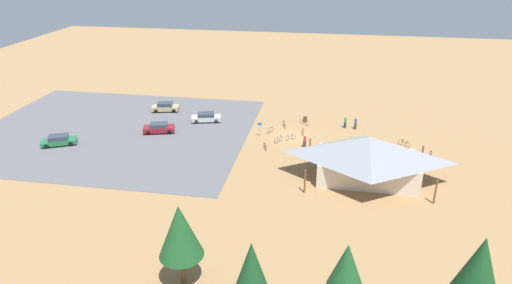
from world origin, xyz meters
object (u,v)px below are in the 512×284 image
at_px(bike_pavilion, 368,155).
at_px(visitor_by_pavilion, 356,123).
at_px(bicycle_silver_near_sign, 305,122).
at_px(visitor_at_bikes, 305,141).
at_px(lot_sign, 260,127).
at_px(bicycle_black_near_porch, 404,143).
at_px(pine_far_east, 251,276).
at_px(pine_mideast, 180,231).
at_px(bicycle_orange_yard_front, 265,146).
at_px(visitor_crossing_yard, 345,122).
at_px(bicycle_white_mid_cluster, 270,130).
at_px(bicycle_green_edge_south, 378,144).
at_px(car_tan_inner_stall, 165,107).
at_px(bicycle_yellow_lone_west, 284,124).
at_px(car_green_near_entry, 59,140).
at_px(car_maroon_second_row, 159,128).
at_px(bicycle_blue_lone_east, 404,154).
at_px(bicycle_purple_front_row, 290,137).
at_px(pine_west, 479,268).
at_px(trash_bin, 305,119).
at_px(bicycle_silver_back_row, 431,154).
at_px(bicycle_red_by_bin, 303,132).
at_px(pine_center, 347,266).
at_px(car_silver_end_stall, 206,117).
at_px(bicycle_teal_edge_north, 279,139).

bearing_deg(bike_pavilion, visitor_by_pavilion, -87.17).
height_order(bicycle_silver_near_sign, visitor_at_bikes, visitor_at_bikes).
bearing_deg(bike_pavilion, bicycle_silver_near_sign, -62.62).
xyz_separation_m(lot_sign, bicycle_black_near_porch, (-19.65, -0.14, -1.02)).
distance_m(pine_far_east, pine_mideast, 7.59).
relative_size(bicycle_orange_yard_front, visitor_crossing_yard, 0.90).
xyz_separation_m(bicycle_white_mid_cluster, bicycle_green_edge_south, (-14.94, 2.37, 0.02)).
height_order(car_tan_inner_stall, visitor_at_bikes, visitor_at_bikes).
distance_m(bicycle_silver_near_sign, visitor_crossing_yard, 5.96).
relative_size(bicycle_yellow_lone_west, car_green_near_entry, 0.35).
distance_m(pine_far_east, car_maroon_second_row, 39.02).
bearing_deg(car_tan_inner_stall, bicycle_blue_lone_east, 163.28).
xyz_separation_m(bicycle_purple_front_row, visitor_at_bikes, (-2.11, 2.24, 0.58)).
bearing_deg(bicycle_yellow_lone_west, visitor_at_bikes, 117.30).
relative_size(pine_west, bicycle_purple_front_row, 5.59).
bearing_deg(trash_bin, bike_pavilion, 115.84).
relative_size(bicycle_silver_back_row, bicycle_yellow_lone_west, 1.05).
height_order(bicycle_green_edge_south, bicycle_red_by_bin, bicycle_red_by_bin).
bearing_deg(bicycle_silver_near_sign, bike_pavilion, 117.38).
bearing_deg(pine_center, bicycle_silver_near_sign, -81.62).
distance_m(pine_mideast, bicycle_silver_near_sign, 36.94).
bearing_deg(car_silver_end_stall, car_maroon_second_row, 43.87).
bearing_deg(pine_mideast, car_green_near_entry, -42.56).
distance_m(lot_sign, visitor_by_pavilion, 14.29).
relative_size(bicycle_teal_edge_north, bicycle_green_edge_south, 0.84).
distance_m(bicycle_purple_front_row, visitor_crossing_yard, 9.46).
distance_m(pine_center, bicycle_teal_edge_north, 31.34).
bearing_deg(visitor_by_pavilion, lot_sign, 20.79).
height_order(trash_bin, bicycle_silver_near_sign, trash_bin).
height_order(bicycle_silver_back_row, visitor_by_pavilion, visitor_by_pavilion).
height_order(bicycle_purple_front_row, bicycle_red_by_bin, bicycle_red_by_bin).
relative_size(bicycle_blue_lone_east, car_silver_end_stall, 0.35).
bearing_deg(pine_mideast, bicycle_purple_front_row, -100.54).
height_order(bicycle_red_by_bin, car_silver_end_stall, car_silver_end_stall).
xyz_separation_m(pine_mideast, visitor_by_pavilion, (-14.56, -35.51, -3.90)).
bearing_deg(lot_sign, pine_center, 109.91).
bearing_deg(bike_pavilion, car_tan_inner_stall, -30.01).
xyz_separation_m(bicycle_black_near_porch, car_maroon_second_row, (34.08, 1.25, 0.36)).
relative_size(pine_far_east, visitor_crossing_yard, 4.28).
relative_size(bicycle_silver_near_sign, visitor_crossing_yard, 0.80).
relative_size(bike_pavilion, bicycle_orange_yard_front, 8.74).
xyz_separation_m(pine_far_east, visitor_crossing_yard, (-6.76, -39.96, -4.04)).
bearing_deg(bicycle_silver_near_sign, bicycle_white_mid_cluster, 40.18).
bearing_deg(bicycle_red_by_bin, bicycle_silver_near_sign, -90.05).
xyz_separation_m(bicycle_teal_edge_north, bicycle_yellow_lone_west, (-0.12, -5.68, 0.01)).
relative_size(pine_center, pine_mideast, 0.84).
height_order(pine_center, bicycle_orange_yard_front, pine_center).
bearing_deg(pine_center, lot_sign, -70.09).
xyz_separation_m(pine_center, car_silver_end_stall, (20.33, -35.63, -3.34)).
relative_size(bicycle_red_by_bin, car_tan_inner_stall, 0.40).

